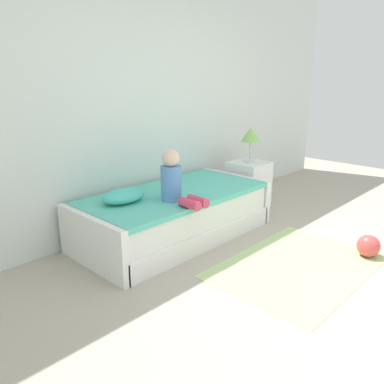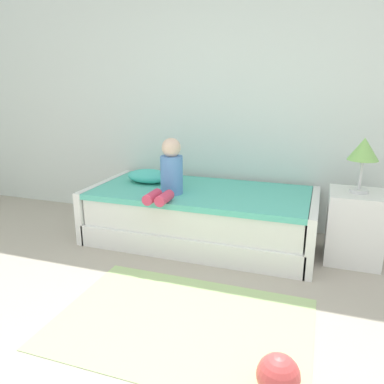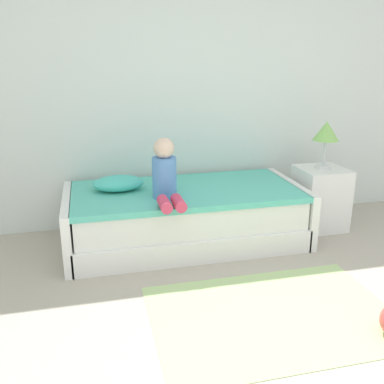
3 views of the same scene
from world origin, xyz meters
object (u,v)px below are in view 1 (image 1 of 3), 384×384
object	(u,v)px
nightstand	(249,185)
pillow	(124,196)
bed	(175,215)
toy_ball	(368,246)
table_lamp	(251,136)
child_figure	(175,181)

from	to	relation	value
nightstand	pillow	xyz separation A→B (m)	(-1.93, 0.08, 0.26)
bed	toy_ball	size ratio (longest dim) A/B	9.86
bed	toy_ball	world-z (taller)	bed
table_lamp	toy_ball	world-z (taller)	table_lamp
child_figure	toy_ball	size ratio (longest dim) A/B	2.38
nightstand	pillow	distance (m)	1.95
bed	table_lamp	world-z (taller)	table_lamp
table_lamp	pillow	bearing A→B (deg)	177.67
nightstand	toy_ball	xyz separation A→B (m)	(-0.41, -1.70, -0.19)
nightstand	child_figure	distance (m)	1.64
bed	toy_ball	xyz separation A→B (m)	(0.94, -1.68, -0.14)
nightstand	child_figure	world-z (taller)	child_figure
pillow	child_figure	bearing A→B (deg)	-42.38
child_figure	toy_ball	xyz separation A→B (m)	(1.15, -1.45, -0.60)
bed	toy_ball	distance (m)	1.93
pillow	toy_ball	world-z (taller)	pillow
table_lamp	pillow	size ratio (longest dim) A/B	1.02
pillow	bed	bearing A→B (deg)	-9.83
child_figure	pillow	world-z (taller)	child_figure
child_figure	nightstand	bearing A→B (deg)	9.06
pillow	nightstand	bearing A→B (deg)	-2.33
nightstand	child_figure	size ratio (longest dim) A/B	1.18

